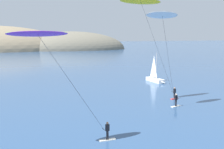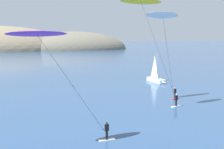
% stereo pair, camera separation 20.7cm
% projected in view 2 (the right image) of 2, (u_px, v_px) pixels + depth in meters
% --- Properties ---
extents(headland_island, '(119.68, 47.92, 26.83)m').
position_uv_depth(headland_island, '(16.00, 50.00, 156.74)').
color(headland_island, '#6B6656').
rests_on(headland_island, ground).
extents(sailboat_near, '(1.95, 5.96, 5.70)m').
position_uv_depth(sailboat_near, '(157.00, 79.00, 54.64)').
color(sailboat_near, white).
rests_on(sailboat_near, ground).
extents(kitesurfer_purple, '(8.90, 2.24, 9.77)m').
position_uv_depth(kitesurfer_purple, '(45.00, 46.00, 21.54)').
color(kitesurfer_purple, silver).
rests_on(kitesurfer_purple, ground).
extents(kitesurfer_white, '(5.77, 2.13, 12.10)m').
position_uv_depth(kitesurfer_white, '(164.00, 24.00, 33.85)').
color(kitesurfer_white, silver).
rests_on(kitesurfer_white, ground).
extents(kitesurfer_yellow, '(9.80, 2.39, 14.00)m').
position_uv_depth(kitesurfer_yellow, '(144.00, 10.00, 36.64)').
color(kitesurfer_yellow, red).
rests_on(kitesurfer_yellow, ground).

